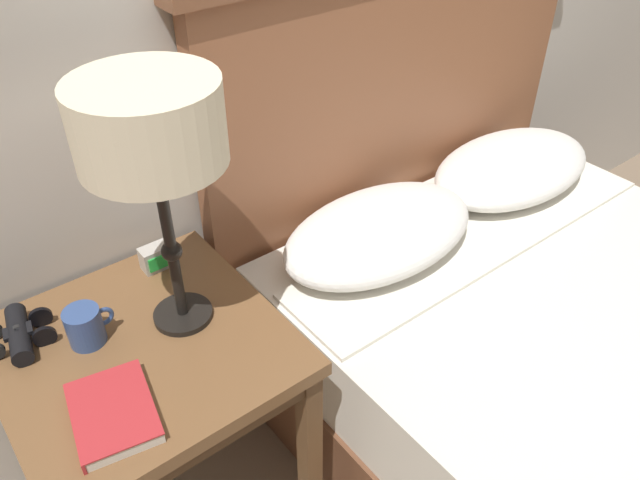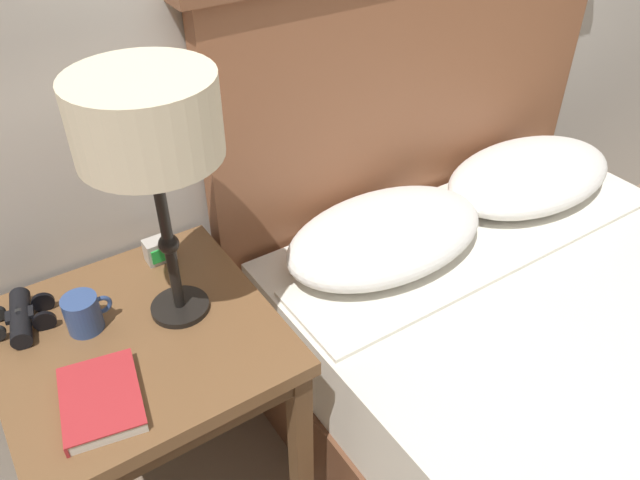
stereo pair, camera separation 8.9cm
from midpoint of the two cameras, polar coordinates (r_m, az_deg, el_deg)
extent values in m
cube|color=brown|center=(1.42, -14.68, -8.85)|extent=(0.58, 0.58, 0.04)
cube|color=brown|center=(1.45, -14.41, -10.03)|extent=(0.55, 0.55, 0.05)
cube|color=brown|center=(1.59, -0.05, -19.39)|extent=(0.04, 0.04, 0.63)
cube|color=brown|center=(1.82, -23.69, -14.00)|extent=(0.04, 0.04, 0.63)
cube|color=brown|center=(1.88, -8.73, -8.25)|extent=(0.04, 0.04, 0.63)
cube|color=white|center=(1.86, 16.18, -0.17)|extent=(1.23, 0.28, 0.01)
cube|color=brown|center=(2.02, 9.35, 6.39)|extent=(1.35, 0.06, 1.24)
ellipsoid|color=white|center=(1.71, 7.52, 0.39)|extent=(0.60, 0.36, 0.15)
ellipsoid|color=white|center=(2.08, 19.77, 5.56)|extent=(0.60, 0.36, 0.15)
cylinder|color=black|center=(1.43, -10.92, -6.05)|extent=(0.13, 0.13, 0.01)
cylinder|color=black|center=(1.31, -11.90, 0.26)|extent=(0.02, 0.02, 0.38)
sphere|color=black|center=(1.32, -11.80, -0.40)|extent=(0.04, 0.04, 0.04)
cylinder|color=beige|center=(1.17, -13.58, 10.84)|extent=(0.28, 0.28, 0.16)
cube|color=silver|center=(1.28, -17.42, -13.81)|extent=(0.18, 0.22, 0.02)
cube|color=#B2282D|center=(1.27, -17.53, -13.42)|extent=(0.18, 0.22, 0.00)
cube|color=#B2282D|center=(1.29, -20.59, -14.51)|extent=(0.04, 0.19, 0.03)
cylinder|color=black|center=(1.47, -24.11, -7.34)|extent=(0.06, 0.10, 0.04)
cylinder|color=black|center=(1.46, -22.29, -6.93)|extent=(0.05, 0.02, 0.05)
cylinder|color=black|center=(1.52, -24.22, -5.74)|extent=(0.06, 0.10, 0.04)
cylinder|color=black|center=(1.51, -22.47, -5.34)|extent=(0.05, 0.02, 0.05)
cube|color=black|center=(1.49, -24.24, -6.31)|extent=(0.06, 0.05, 0.01)
cylinder|color=black|center=(1.48, -24.28, -6.19)|extent=(0.02, 0.01, 0.02)
cylinder|color=#334C84|center=(1.42, -19.21, -6.43)|extent=(0.08, 0.08, 0.08)
torus|color=#334C84|center=(1.42, -17.65, -5.72)|extent=(0.05, 0.01, 0.05)
cube|color=#B7B2A8|center=(1.57, -12.91, -0.90)|extent=(0.07, 0.04, 0.06)
cube|color=green|center=(1.55, -12.57, -1.36)|extent=(0.06, 0.00, 0.04)
camera|label=1|loc=(0.04, -88.23, 1.34)|focal=35.00mm
camera|label=2|loc=(0.04, 91.77, -1.34)|focal=35.00mm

